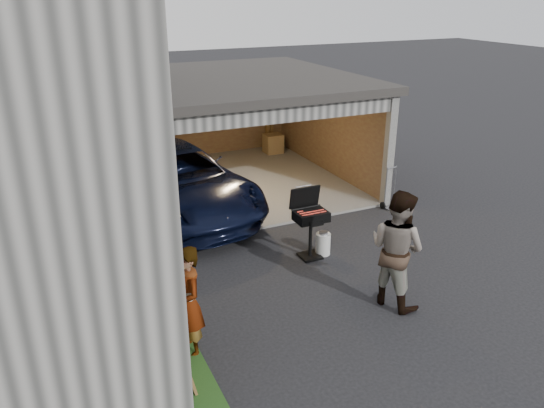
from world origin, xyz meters
The scene contains 10 objects.
ground centered at (0.00, 0.00, 0.00)m, with size 80.00×80.00×0.00m, color black.
groundcover_strip centered at (-2.25, -1.00, 0.03)m, with size 0.50×8.00×0.06m, color #193814.
garage centered at (0.76, 6.79, 1.87)m, with size 6.80×6.30×2.90m.
minivan centered at (-0.89, 5.20, 0.75)m, with size 2.50×5.42×1.51m, color black.
woman centered at (-2.10, 0.00, 0.85)m, with size 0.62×0.41×1.70m, color #C7E9FB.
man centered at (1.39, -0.11, 1.01)m, with size 0.98×0.76×2.02m, color #421E1A.
bbq_grill centered at (0.90, 1.93, 0.83)m, with size 0.63×0.55×1.40m.
propane_tank centered at (1.20, 1.91, 0.22)m, with size 0.30×0.30×0.45m, color white.
plywood_panel centered at (-2.40, -0.53, 0.47)m, with size 0.04×0.85×0.95m, color brown.
hand_truck centered at (3.89, 3.33, 0.20)m, with size 0.44×0.35×1.03m.
Camera 1 is at (-3.70, -6.28, 4.94)m, focal length 35.00 mm.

